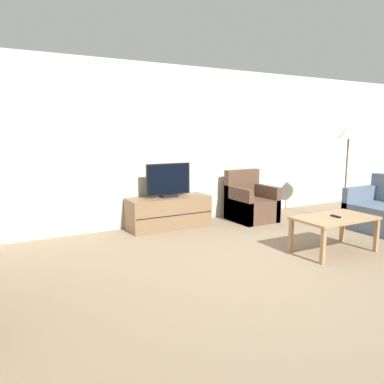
% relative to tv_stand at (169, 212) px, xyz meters
% --- Properties ---
extents(ground_plane, '(24.00, 24.00, 0.00)m').
position_rel_tv_stand_xyz_m(ground_plane, '(0.17, -2.33, -0.26)').
color(ground_plane, '#89755B').
extents(wall_back, '(12.00, 0.06, 2.70)m').
position_rel_tv_stand_xyz_m(wall_back, '(0.17, 0.32, 1.09)').
color(wall_back, beige).
rests_on(wall_back, ground).
extents(tv_stand, '(1.37, 0.51, 0.52)m').
position_rel_tv_stand_xyz_m(tv_stand, '(0.00, 0.00, 0.00)').
color(tv_stand, brown).
rests_on(tv_stand, ground).
extents(tv, '(0.78, 0.18, 0.56)m').
position_rel_tv_stand_xyz_m(tv, '(-0.00, -0.00, 0.52)').
color(tv, black).
rests_on(tv, tv_stand).
extents(armchair, '(0.70, 0.76, 0.90)m').
position_rel_tv_stand_xyz_m(armchair, '(1.53, -0.21, 0.03)').
color(armchair, brown).
rests_on(armchair, ground).
extents(coffee_table, '(1.08, 0.63, 0.48)m').
position_rel_tv_stand_xyz_m(coffee_table, '(1.38, -2.21, 0.16)').
color(coffee_table, '#A37F56').
rests_on(coffee_table, ground).
extents(remote, '(0.05, 0.15, 0.02)m').
position_rel_tv_stand_xyz_m(remote, '(1.38, -2.22, 0.23)').
color(remote, black).
rests_on(remote, coffee_table).
extents(floor_lamp, '(0.40, 0.40, 1.69)m').
position_rel_tv_stand_xyz_m(floor_lamp, '(2.99, -1.05, 1.24)').
color(floor_lamp, black).
rests_on(floor_lamp, ground).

